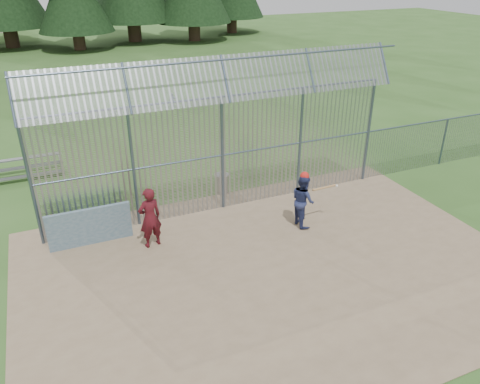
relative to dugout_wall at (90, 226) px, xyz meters
name	(u,v)px	position (x,y,z in m)	size (l,w,h in m)	color
ground	(267,259)	(4.60, -2.90, -0.62)	(120.00, 120.00, 0.00)	#2D511E
dirt_infield	(275,268)	(4.60, -3.40, -0.61)	(14.00, 10.00, 0.02)	#756047
dugout_wall	(90,226)	(0.00, 0.00, 0.00)	(2.50, 0.12, 1.20)	#38566B
batter	(303,200)	(6.55, -1.54, 0.29)	(0.86, 0.67, 1.77)	navy
onlooker	(150,218)	(1.69, -0.84, 0.37)	(0.71, 0.46, 1.94)	maroon
bg_kid_seated	(172,101)	(6.39, 13.36, -0.19)	(0.51, 0.21, 0.86)	slate
batting_gear	(308,178)	(6.68, -1.57, 1.07)	(1.28, 0.43, 0.66)	red
trash_can	(222,183)	(4.99, 1.75, -0.24)	(0.56, 0.56, 0.82)	gray
bleacher	(24,168)	(-1.82, 6.11, -0.21)	(3.00, 0.95, 0.72)	gray
backstop_fence	(272,138)	(6.41, 0.53, 1.74)	(20.09, 0.81, 5.30)	#47566B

